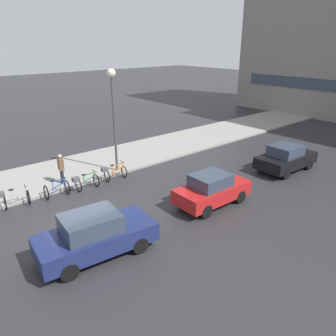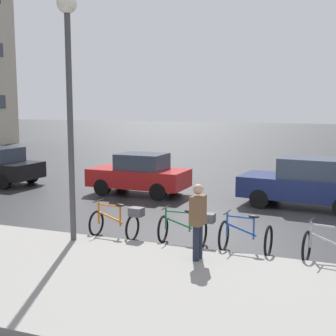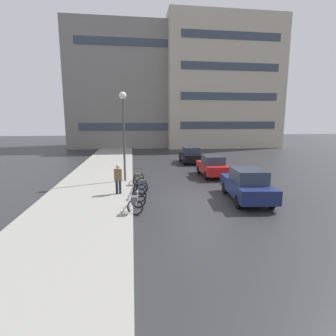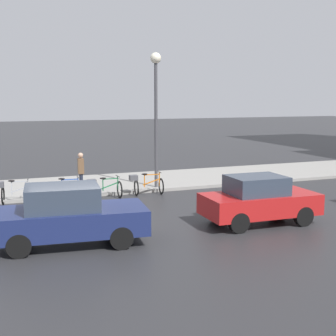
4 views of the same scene
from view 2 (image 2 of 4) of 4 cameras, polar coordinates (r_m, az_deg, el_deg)
ground_plane at (r=14.20m, az=13.71°, el=-6.50°), size 140.00×140.00×0.00m
bicycle_second at (r=11.07m, az=9.43°, el=-8.31°), size 0.81×1.16×0.97m
bicycle_third at (r=11.58m, az=2.52°, el=-7.15°), size 0.72×1.37×0.92m
bicycle_farthest at (r=12.13m, az=-5.94°, el=-6.44°), size 0.76×1.44×0.98m
car_navy at (r=16.28m, az=16.58°, el=-1.80°), size 2.28×4.45×1.68m
car_red at (r=17.89m, az=-3.50°, el=-0.76°), size 1.80×3.79×1.58m
pedestrian at (r=10.04m, az=3.66°, el=-6.35°), size 0.42×0.28×1.78m
streetlamp at (r=11.42m, az=-12.01°, el=11.55°), size 0.47×0.47×5.99m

